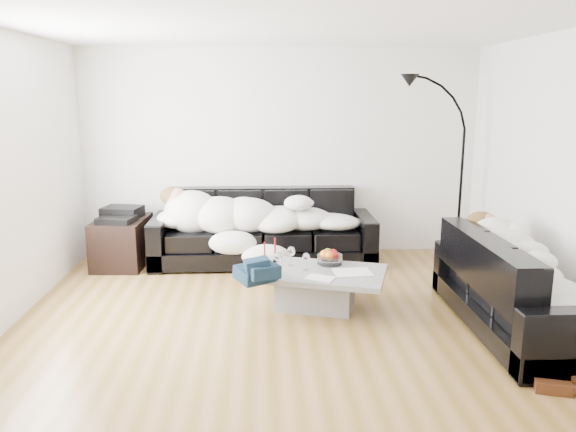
{
  "coord_description": "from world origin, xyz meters",
  "views": [
    {
      "loc": [
        -0.25,
        -4.89,
        2.04
      ],
      "look_at": [
        0.0,
        0.3,
        0.9
      ],
      "focal_mm": 35.0,
      "sensor_mm": 36.0,
      "label": 1
    }
  ],
  "objects_px": {
    "sofa_back": "(263,227)",
    "wine_glass_b": "(278,262)",
    "sleeper_right": "(521,259)",
    "floor_lamp": "(461,182)",
    "wine_glass_a": "(291,256)",
    "wine_glass_c": "(306,262)",
    "sleeper_back": "(263,212)",
    "shoes": "(559,382)",
    "candle_left": "(265,253)",
    "fruit_bowl": "(330,257)",
    "sofa_right": "(519,284)",
    "coffee_table": "(315,289)",
    "stereo": "(120,214)",
    "av_cabinet": "(122,242)",
    "candle_right": "(275,250)"
  },
  "relations": [
    {
      "from": "sofa_back",
      "to": "wine_glass_b",
      "type": "height_order",
      "value": "sofa_back"
    },
    {
      "from": "sleeper_right",
      "to": "floor_lamp",
      "type": "bearing_deg",
      "value": -4.84
    },
    {
      "from": "wine_glass_a",
      "to": "wine_glass_c",
      "type": "relative_size",
      "value": 1.12
    },
    {
      "from": "sleeper_back",
      "to": "wine_glass_a",
      "type": "relative_size",
      "value": 11.99
    },
    {
      "from": "wine_glass_c",
      "to": "shoes",
      "type": "xyz_separation_m",
      "value": [
        1.67,
        -1.61,
        -0.42
      ]
    },
    {
      "from": "wine_glass_a",
      "to": "candle_left",
      "type": "height_order",
      "value": "candle_left"
    },
    {
      "from": "fruit_bowl",
      "to": "shoes",
      "type": "height_order",
      "value": "fruit_bowl"
    },
    {
      "from": "wine_glass_b",
      "to": "sleeper_right",
      "type": "bearing_deg",
      "value": -15.14
    },
    {
      "from": "sofa_right",
      "to": "wine_glass_c",
      "type": "xyz_separation_m",
      "value": [
        -1.82,
        0.57,
        0.05
      ]
    },
    {
      "from": "coffee_table",
      "to": "wine_glass_c",
      "type": "bearing_deg",
      "value": 175.24
    },
    {
      "from": "sofa_right",
      "to": "wine_glass_b",
      "type": "relative_size",
      "value": 11.16
    },
    {
      "from": "wine_glass_b",
      "to": "stereo",
      "type": "distance_m",
      "value": 2.39
    },
    {
      "from": "floor_lamp",
      "to": "wine_glass_a",
      "type": "bearing_deg",
      "value": -153.84
    },
    {
      "from": "candle_left",
      "to": "stereo",
      "type": "distance_m",
      "value": 2.13
    },
    {
      "from": "wine_glass_b",
      "to": "wine_glass_c",
      "type": "distance_m",
      "value": 0.27
    },
    {
      "from": "sleeper_right",
      "to": "shoes",
      "type": "distance_m",
      "value": 1.2
    },
    {
      "from": "coffee_table",
      "to": "stereo",
      "type": "height_order",
      "value": "stereo"
    },
    {
      "from": "av_cabinet",
      "to": "floor_lamp",
      "type": "height_order",
      "value": "floor_lamp"
    },
    {
      "from": "wine_glass_b",
      "to": "floor_lamp",
      "type": "height_order",
      "value": "floor_lamp"
    },
    {
      "from": "sleeper_right",
      "to": "candle_left",
      "type": "xyz_separation_m",
      "value": [
        -2.21,
        0.81,
        -0.15
      ]
    },
    {
      "from": "candle_left",
      "to": "candle_right",
      "type": "bearing_deg",
      "value": 26.49
    },
    {
      "from": "sleeper_right",
      "to": "candle_right",
      "type": "relative_size",
      "value": 7.19
    },
    {
      "from": "sleeper_back",
      "to": "coffee_table",
      "type": "height_order",
      "value": "sleeper_back"
    },
    {
      "from": "sofa_back",
      "to": "candle_right",
      "type": "bearing_deg",
      "value": -84.73
    },
    {
      "from": "sofa_back",
      "to": "floor_lamp",
      "type": "relative_size",
      "value": 1.35
    },
    {
      "from": "sofa_back",
      "to": "wine_glass_c",
      "type": "xyz_separation_m",
      "value": [
        0.4,
        -1.54,
        0.03
      ]
    },
    {
      "from": "coffee_table",
      "to": "stereo",
      "type": "relative_size",
      "value": 2.96
    },
    {
      "from": "sleeper_right",
      "to": "wine_glass_b",
      "type": "distance_m",
      "value": 2.17
    },
    {
      "from": "wine_glass_b",
      "to": "candle_right",
      "type": "bearing_deg",
      "value": 94.13
    },
    {
      "from": "wine_glass_a",
      "to": "candle_left",
      "type": "bearing_deg",
      "value": 162.77
    },
    {
      "from": "candle_right",
      "to": "sofa_right",
      "type": "bearing_deg",
      "value": -22.29
    },
    {
      "from": "sleeper_back",
      "to": "sofa_right",
      "type": "bearing_deg",
      "value": -42.8
    },
    {
      "from": "sofa_back",
      "to": "wine_glass_c",
      "type": "height_order",
      "value": "sofa_back"
    },
    {
      "from": "candle_left",
      "to": "av_cabinet",
      "type": "bearing_deg",
      "value": 143.51
    },
    {
      "from": "sofa_back",
      "to": "candle_left",
      "type": "relative_size",
      "value": 12.51
    },
    {
      "from": "sofa_back",
      "to": "sleeper_right",
      "type": "relative_size",
      "value": 1.53
    },
    {
      "from": "sofa_back",
      "to": "sleeper_back",
      "type": "height_order",
      "value": "sofa_back"
    },
    {
      "from": "floor_lamp",
      "to": "wine_glass_c",
      "type": "bearing_deg",
      "value": -149.09
    },
    {
      "from": "sleeper_right",
      "to": "av_cabinet",
      "type": "xyz_separation_m",
      "value": [
        -3.92,
        2.08,
        -0.35
      ]
    },
    {
      "from": "sofa_back",
      "to": "wine_glass_a",
      "type": "relative_size",
      "value": 14.17
    },
    {
      "from": "sleeper_right",
      "to": "floor_lamp",
      "type": "relative_size",
      "value": 0.88
    },
    {
      "from": "sleeper_right",
      "to": "candle_left",
      "type": "height_order",
      "value": "sleeper_right"
    },
    {
      "from": "coffee_table",
      "to": "av_cabinet",
      "type": "distance_m",
      "value": 2.67
    },
    {
      "from": "wine_glass_c",
      "to": "stereo",
      "type": "height_order",
      "value": "stereo"
    },
    {
      "from": "floor_lamp",
      "to": "av_cabinet",
      "type": "bearing_deg",
      "value": 174.01
    },
    {
      "from": "sleeper_right",
      "to": "coffee_table",
      "type": "xyz_separation_m",
      "value": [
        -1.73,
        0.57,
        -0.44
      ]
    },
    {
      "from": "coffee_table",
      "to": "fruit_bowl",
      "type": "relative_size",
      "value": 5.25
    },
    {
      "from": "sleeper_right",
      "to": "wine_glass_c",
      "type": "distance_m",
      "value": 1.91
    },
    {
      "from": "sleeper_right",
      "to": "av_cabinet",
      "type": "distance_m",
      "value": 4.45
    },
    {
      "from": "wine_glass_c",
      "to": "stereo",
      "type": "distance_m",
      "value": 2.59
    }
  ]
}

